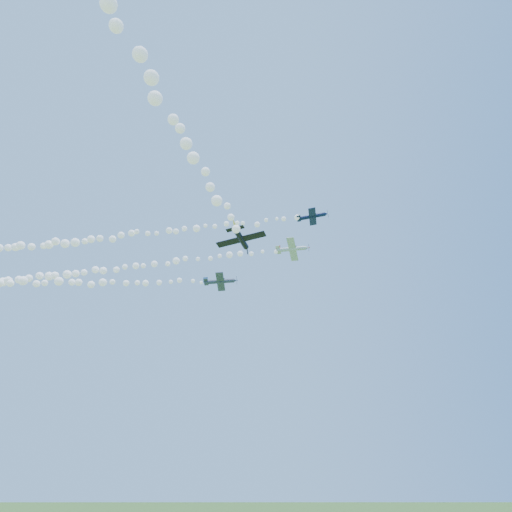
{
  "coord_description": "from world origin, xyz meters",
  "views": [
    {
      "loc": [
        3.05,
        -78.01,
        5.48
      ],
      "look_at": [
        3.34,
        -5.06,
        45.05
      ],
      "focal_mm": 30.0,
      "sensor_mm": 36.0,
      "label": 1
    }
  ],
  "objects_px": {
    "plane_white": "(292,249)",
    "plane_black": "(241,239)",
    "plane_navy": "(312,216)",
    "plane_grey": "(220,281)"
  },
  "relations": [
    {
      "from": "plane_white",
      "to": "plane_black",
      "type": "xyz_separation_m",
      "value": [
        -10.78,
        -30.02,
        -15.16
      ]
    },
    {
      "from": "plane_white",
      "to": "plane_navy",
      "type": "distance_m",
      "value": 18.45
    },
    {
      "from": "plane_navy",
      "to": "plane_black",
      "type": "distance_m",
      "value": 21.41
    },
    {
      "from": "plane_white",
      "to": "plane_navy",
      "type": "height_order",
      "value": "plane_white"
    },
    {
      "from": "plane_white",
      "to": "plane_navy",
      "type": "xyz_separation_m",
      "value": [
        2.24,
        -18.06,
        -3.08
      ]
    },
    {
      "from": "plane_navy",
      "to": "plane_black",
      "type": "bearing_deg",
      "value": -127.16
    },
    {
      "from": "plane_white",
      "to": "plane_black",
      "type": "bearing_deg",
      "value": -97.34
    },
    {
      "from": "plane_grey",
      "to": "plane_black",
      "type": "xyz_separation_m",
      "value": [
        5.75,
        -32.95,
        -8.26
      ]
    },
    {
      "from": "plane_navy",
      "to": "plane_grey",
      "type": "distance_m",
      "value": 28.42
    },
    {
      "from": "plane_navy",
      "to": "plane_black",
      "type": "xyz_separation_m",
      "value": [
        -13.02,
        -11.96,
        -12.08
      ]
    }
  ]
}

